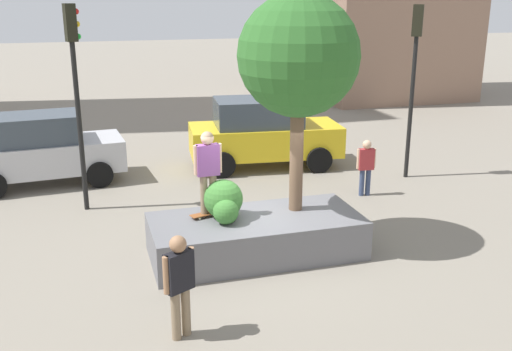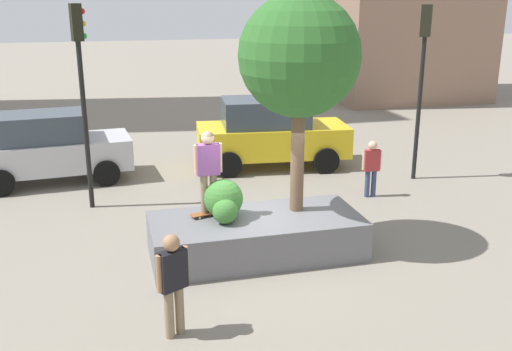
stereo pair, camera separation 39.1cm
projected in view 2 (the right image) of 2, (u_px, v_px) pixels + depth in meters
name	position (u px, v px, depth m)	size (l,w,h in m)	color
ground_plane	(259.00, 249.00, 12.45)	(120.00, 120.00, 0.00)	gray
planter_ledge	(256.00, 236.00, 12.10)	(4.30, 1.93, 0.81)	slate
plaza_tree	(300.00, 57.00, 11.49)	(2.43, 2.43, 4.42)	brown
boxwood_shrub	(225.00, 211.00, 11.61)	(0.51, 0.51, 0.51)	#3D7A33
hedge_clump	(223.00, 198.00, 11.90)	(0.80, 0.80, 0.80)	#3D7A33
skateboard	(209.00, 213.00, 12.08)	(0.83, 0.42, 0.07)	brown
skateboarder	(208.00, 166.00, 11.79)	(0.58, 0.26, 1.70)	#847056
sedan_parked	(50.00, 147.00, 16.67)	(4.44, 2.30, 2.00)	#B7B7BC
taxi_cab	(270.00, 133.00, 18.13)	(4.77, 2.54, 2.13)	gold
traffic_light_corner	(423.00, 64.00, 16.27)	(0.37, 0.37, 4.91)	black
traffic_light_median	(81.00, 74.00, 13.94)	(0.37, 0.33, 4.97)	black
bystander_watching	(372.00, 165.00, 15.44)	(0.51, 0.24, 1.52)	navy
passerby_with_bag	(173.00, 278.00, 9.04)	(0.53, 0.39, 1.71)	#847056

